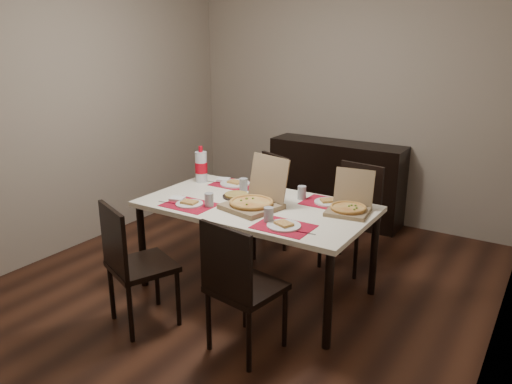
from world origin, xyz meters
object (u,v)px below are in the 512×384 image
at_px(dining_table, 256,212).
at_px(pizza_box_center, 254,201).
at_px(sideboard, 336,181).
at_px(chair_far_right, 353,211).
at_px(chair_near_right, 239,283).
at_px(chair_near_left, 132,261).
at_px(soda_bottle, 201,167).
at_px(chair_far_left, 265,198).
at_px(dip_bowl, 271,198).

bearing_deg(dining_table, pizza_box_center, -65.30).
distance_m(sideboard, chair_far_right, 1.18).
bearing_deg(pizza_box_center, chair_near_right, -64.88).
relative_size(dining_table, chair_near_left, 1.94).
height_order(dining_table, soda_bottle, soda_bottle).
bearing_deg(chair_near_left, chair_near_right, 8.60).
bearing_deg(chair_far_right, dining_table, -118.26).
distance_m(chair_near_right, pizza_box_center, 0.84).
relative_size(dining_table, chair_far_right, 1.94).
bearing_deg(soda_bottle, chair_near_right, -43.35).
bearing_deg(dining_table, soda_bottle, 160.34).
bearing_deg(chair_near_right, pizza_box_center, 115.12).
bearing_deg(dining_table, chair_near_left, -116.12).
height_order(dining_table, chair_far_right, chair_far_right).
height_order(chair_near_right, chair_far_left, same).
xyz_separation_m(chair_near_right, soda_bottle, (-1.13, 1.07, 0.38)).
bearing_deg(soda_bottle, sideboard, 68.81).
xyz_separation_m(chair_near_left, soda_bottle, (-0.31, 1.19, 0.38)).
bearing_deg(pizza_box_center, dip_bowl, 87.65).
bearing_deg(dip_bowl, dining_table, -107.44).
xyz_separation_m(chair_far_left, chair_far_right, (0.87, 0.10, 0.00)).
distance_m(dining_table, chair_far_left, 0.90).
bearing_deg(chair_near_right, chair_far_left, 115.72).
height_order(chair_near_left, soda_bottle, soda_bottle).
bearing_deg(dip_bowl, chair_near_right, -71.09).
bearing_deg(soda_bottle, chair_far_right, 26.60).
xyz_separation_m(dining_table, chair_far_right, (0.48, 0.89, -0.17)).
bearing_deg(chair_near_left, pizza_box_center, 59.70).
height_order(chair_near_left, chair_far_right, same).
height_order(sideboard, chair_near_left, chair_near_left).
xyz_separation_m(chair_near_right, dip_bowl, (-0.32, 0.95, 0.25)).
distance_m(sideboard, pizza_box_center, 2.02).
bearing_deg(dip_bowl, sideboard, 95.74).
bearing_deg(chair_far_left, dip_bowl, -55.43).
distance_m(chair_far_left, pizza_box_center, 1.01).
bearing_deg(chair_far_left, sideboard, 76.68).
relative_size(chair_near_right, soda_bottle, 2.81).
xyz_separation_m(dining_table, chair_far_left, (-0.39, 0.79, -0.17)).
height_order(chair_far_right, pizza_box_center, pizza_box_center).
xyz_separation_m(chair_near_right, chair_far_left, (-0.76, 1.58, 0.00)).
bearing_deg(dining_table, chair_far_left, 116.36).
height_order(sideboard, chair_near_right, chair_near_right).
xyz_separation_m(sideboard, chair_near_right, (0.50, -2.69, 0.06)).
distance_m(chair_far_right, dip_bowl, 0.89).
xyz_separation_m(chair_far_right, dip_bowl, (-0.43, -0.74, 0.25)).
relative_size(dining_table, chair_near_right, 1.94).
distance_m(chair_near_left, dip_bowl, 1.21).
relative_size(sideboard, soda_bottle, 4.53).
relative_size(dining_table, dip_bowl, 16.03).
bearing_deg(chair_far_right, soda_bottle, -153.40).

